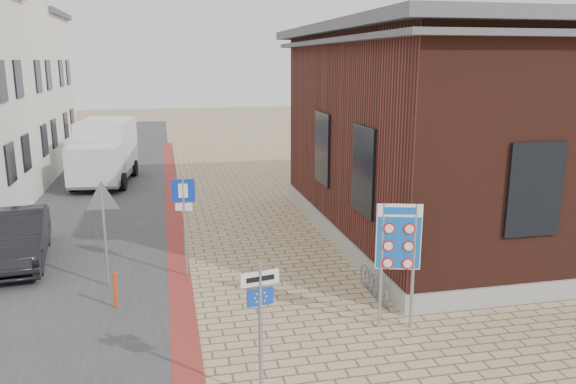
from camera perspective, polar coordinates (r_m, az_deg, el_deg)
name	(u,v)px	position (r m, az deg, el deg)	size (l,w,h in m)	color
ground	(288,351)	(11.70, -0.02, -15.82)	(120.00, 120.00, 0.00)	tan
road_strip	(90,194)	(25.83, -19.50, -0.22)	(7.00, 60.00, 0.02)	#38383A
curb_strip	(175,221)	(20.77, -11.46, -2.86)	(0.60, 40.00, 0.02)	maroon
brick_building	(502,127)	(20.46, 20.91, 6.21)	(13.00, 13.00, 6.80)	gray
bike_rack	(373,285)	(14.19, 8.65, -9.37)	(0.08, 1.80, 0.60)	slate
sedan	(16,238)	(17.84, -25.93, -4.21)	(1.57, 4.50, 1.48)	black
box_truck	(105,152)	(27.78, -18.13, 3.93)	(2.84, 5.77, 2.91)	slate
border_sign	(399,240)	(12.07, 11.17, -4.78)	(0.93, 0.30, 2.78)	gray
essen_sign	(260,310)	(9.50, -2.83, -11.92)	(0.66, 0.17, 2.48)	gray
parking_sign	(184,208)	(14.98, -10.53, -1.61)	(0.60, 0.15, 2.76)	gray
yield_sign	(103,208)	(14.75, -18.30, -1.55)	(0.96, 0.08, 2.72)	gray
bollard	(116,291)	(13.88, -17.11, -9.56)	(0.08, 0.08, 0.88)	red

